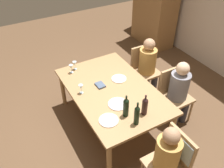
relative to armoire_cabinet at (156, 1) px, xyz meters
The scene contains 19 objects.
ground_plane 3.29m from the armoire_cabinet, 49.16° to the right, with size 10.00×10.00×0.00m, color brown.
armoire_cabinet is the anchor object (origin of this frame).
dining_table 3.13m from the armoire_cabinet, 49.16° to the right, with size 1.86×1.20×0.74m.
chair_far_left 2.13m from the armoire_cabinet, 41.96° to the right, with size 0.44×0.44×0.92m.
chair_far_right 2.79m from the armoire_cabinet, 30.13° to the right, with size 0.44×0.44×0.92m.
chair_right_end 4.04m from the armoire_cabinet, 33.67° to the right, with size 0.44×0.46×0.92m.
person_woman_host 2.18m from the armoire_cabinet, 39.93° to the right, with size 0.36×0.31×1.15m.
person_man_bearded 2.86m from the armoire_cabinet, 28.98° to the right, with size 0.35×0.31×1.14m.
person_man_guest 4.12m from the armoire_cabinet, 35.41° to the right, with size 0.30×0.34×1.11m.
wine_bottle_tall_green 3.70m from the armoire_cabinet, 40.92° to the right, with size 0.07×0.07×0.36m.
wine_bottle_dark_red 3.50m from the armoire_cabinet, 39.56° to the right, with size 0.08×0.08×0.32m.
wine_bottle_short_olive 3.59m from the armoire_cabinet, 43.43° to the right, with size 0.08×0.08×0.34m.
wine_glass_near_left 2.92m from the armoire_cabinet, 64.61° to the right, with size 0.07×0.07×0.15m.
wine_glass_centre 3.03m from the armoire_cabinet, 64.23° to the right, with size 0.07×0.07×0.15m.
wine_glass_near_right 3.37m from the armoire_cabinet, 56.04° to the right, with size 0.07×0.07×0.15m.
dinner_plate_host 3.42m from the armoire_cabinet, 45.93° to the right, with size 0.28×0.28×0.01m, color white.
dinner_plate_guest_left 3.75m from the armoire_cabinet, 46.42° to the right, with size 0.26×0.26×0.01m, color silver.
dinner_plate_guest_right 2.84m from the armoire_cabinet, 48.79° to the right, with size 0.24×0.24×0.01m, color white.
folded_napkin 3.11m from the armoire_cabinet, 52.88° to the right, with size 0.16×0.12×0.03m, color #4C5B75.
Camera 1 is at (2.46, -1.39, 3.04)m, focal length 38.34 mm.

